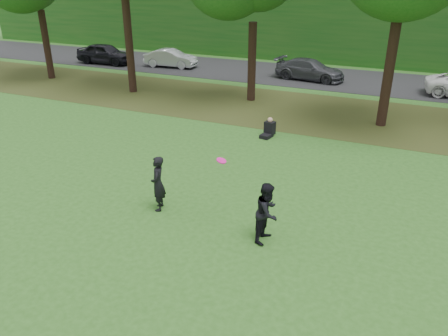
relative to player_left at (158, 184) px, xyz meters
name	(u,v)px	position (x,y,z in m)	size (l,w,h in m)	color
ground	(171,244)	(1.27, -1.49, -0.84)	(120.00, 120.00, 0.00)	#29561A
leaf_litter	(300,111)	(1.27, 11.51, -0.84)	(60.00, 7.00, 0.01)	#443918
street	(331,78)	(1.27, 19.51, -0.83)	(70.00, 7.00, 0.02)	black
far_hedge	(350,29)	(1.27, 25.51, 1.66)	(70.00, 3.00, 5.00)	#175016
player_left	(158,184)	(0.00, 0.00, 0.00)	(0.61, 0.40, 1.69)	black
player_right	(267,212)	(3.46, -0.26, -0.02)	(0.80, 0.63, 1.65)	black
parked_cars	(317,71)	(0.59, 18.06, -0.14)	(34.80, 3.11, 1.50)	black
frisbee	(221,161)	(2.07, -0.07, 1.13)	(0.33, 0.34, 0.13)	#FF159E
seated_person	(269,129)	(1.00, 7.30, -0.53)	(0.54, 0.79, 0.83)	black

